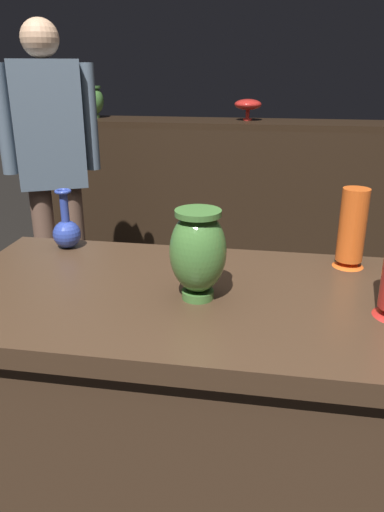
% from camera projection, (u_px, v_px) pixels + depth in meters
% --- Properties ---
extents(display_plinth, '(1.20, 0.64, 0.80)m').
position_uv_depth(display_plinth, '(187.00, 421.00, 1.36)').
color(display_plinth, '#422D1E').
rests_on(display_plinth, ground_plane).
extents(back_display_shelf, '(2.60, 0.40, 0.99)m').
position_uv_depth(back_display_shelf, '(244.00, 196.00, 3.35)').
color(back_display_shelf, black).
rests_on(back_display_shelf, ground_plane).
extents(vase_centerpiece, '(0.13, 0.13, 0.22)m').
position_uv_depth(vase_centerpiece, '(198.00, 251.00, 1.14)').
color(vase_centerpiece, '#477A38').
rests_on(vase_centerpiece, display_plinth).
extents(vase_left_accent, '(0.09, 0.09, 0.22)m').
position_uv_depth(vase_left_accent, '(352.00, 230.00, 1.33)').
color(vase_left_accent, '#E55B1E').
rests_on(vase_left_accent, display_plinth).
extents(vase_right_accent, '(0.08, 0.08, 0.18)m').
position_uv_depth(vase_right_accent, '(67.00, 230.00, 1.49)').
color(vase_right_accent, '#2D429E').
rests_on(vase_right_accent, display_plinth).
extents(shelf_vase_center, '(0.17, 0.17, 0.13)m').
position_uv_depth(shelf_vase_center, '(248.00, 105.00, 3.16)').
color(shelf_vase_center, red).
rests_on(shelf_vase_center, back_display_shelf).
extents(shelf_vase_far_left, '(0.14, 0.14, 0.20)m').
position_uv_depth(shelf_vase_far_left, '(93.00, 101.00, 3.32)').
color(shelf_vase_far_left, '#477A38').
rests_on(shelf_vase_far_left, back_display_shelf).
extents(visitor_near_left, '(0.43, 0.30, 1.53)m').
position_uv_depth(visitor_near_left, '(52.00, 158.00, 2.44)').
color(visitor_near_left, brown).
rests_on(visitor_near_left, ground_plane).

